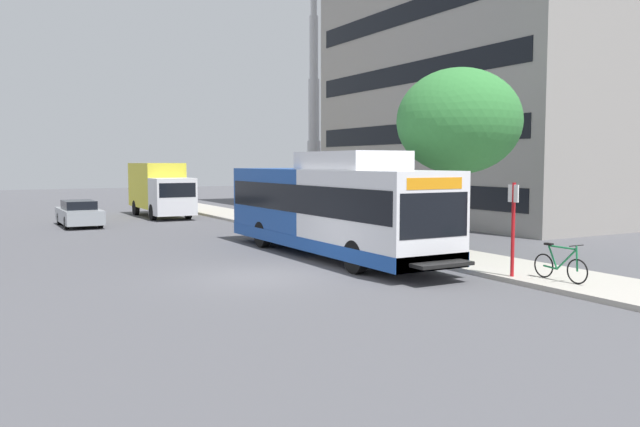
{
  "coord_description": "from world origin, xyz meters",
  "views": [
    {
      "loc": [
        -7.37,
        -16.71,
        3.29
      ],
      "look_at": [
        2.9,
        1.73,
        1.6
      ],
      "focal_mm": 35.87,
      "sensor_mm": 36.0,
      "label": 1
    }
  ],
  "objects_px": {
    "transit_bus": "(330,208)",
    "bus_stop_sign_pole": "(513,222)",
    "parked_car_far_lane": "(79,213)",
    "street_tree_near_stop": "(459,121)",
    "box_truck_background": "(160,188)",
    "bicycle_parked": "(560,265)"
  },
  "relations": [
    {
      "from": "transit_bus",
      "to": "bus_stop_sign_pole",
      "type": "xyz_separation_m",
      "value": [
        1.99,
        -6.66,
        -0.05
      ]
    },
    {
      "from": "bus_stop_sign_pole",
      "to": "parked_car_far_lane",
      "type": "height_order",
      "value": "bus_stop_sign_pole"
    },
    {
      "from": "street_tree_near_stop",
      "to": "box_truck_background",
      "type": "relative_size",
      "value": 0.92
    },
    {
      "from": "street_tree_near_stop",
      "to": "parked_car_far_lane",
      "type": "height_order",
      "value": "street_tree_near_stop"
    },
    {
      "from": "transit_bus",
      "to": "bicycle_parked",
      "type": "relative_size",
      "value": 6.96
    },
    {
      "from": "bus_stop_sign_pole",
      "to": "street_tree_near_stop",
      "type": "xyz_separation_m",
      "value": [
        2.15,
        4.74,
        3.08
      ]
    },
    {
      "from": "bus_stop_sign_pole",
      "to": "box_truck_background",
      "type": "distance_m",
      "value": 25.98
    },
    {
      "from": "transit_bus",
      "to": "bus_stop_sign_pole",
      "type": "bearing_deg",
      "value": -73.33
    },
    {
      "from": "transit_bus",
      "to": "box_truck_background",
      "type": "bearing_deg",
      "value": 92.46
    },
    {
      "from": "bicycle_parked",
      "to": "box_truck_background",
      "type": "distance_m",
      "value": 27.18
    },
    {
      "from": "parked_car_far_lane",
      "to": "transit_bus",
      "type": "bearing_deg",
      "value": -68.52
    },
    {
      "from": "bicycle_parked",
      "to": "street_tree_near_stop",
      "type": "distance_m",
      "value": 7.33
    },
    {
      "from": "bus_stop_sign_pole",
      "to": "bicycle_parked",
      "type": "xyz_separation_m",
      "value": [
        0.63,
        -1.1,
        -1.09
      ]
    },
    {
      "from": "bicycle_parked",
      "to": "box_truck_background",
      "type": "bearing_deg",
      "value": 97.29
    },
    {
      "from": "bus_stop_sign_pole",
      "to": "street_tree_near_stop",
      "type": "relative_size",
      "value": 0.4
    },
    {
      "from": "parked_car_far_lane",
      "to": "bicycle_parked",
      "type": "bearing_deg",
      "value": -69.44
    },
    {
      "from": "bicycle_parked",
      "to": "box_truck_background",
      "type": "xyz_separation_m",
      "value": [
        -3.44,
        26.93,
        1.18
      ]
    },
    {
      "from": "box_truck_background",
      "to": "bicycle_parked",
      "type": "bearing_deg",
      "value": -82.71
    },
    {
      "from": "bicycle_parked",
      "to": "parked_car_far_lane",
      "type": "relative_size",
      "value": 0.39
    },
    {
      "from": "parked_car_far_lane",
      "to": "box_truck_background",
      "type": "bearing_deg",
      "value": 35.84
    },
    {
      "from": "bus_stop_sign_pole",
      "to": "parked_car_far_lane",
      "type": "bearing_deg",
      "value": 110.06
    },
    {
      "from": "bicycle_parked",
      "to": "parked_car_far_lane",
      "type": "distance_m",
      "value": 24.72
    }
  ]
}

